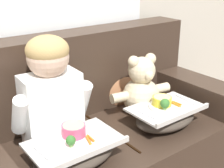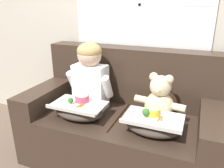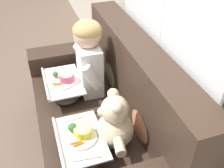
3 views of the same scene
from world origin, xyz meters
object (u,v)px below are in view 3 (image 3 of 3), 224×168
child_figure (88,54)px  lap_tray_child (63,86)px  teddy_bear (114,124)px  throw_pillow_behind_child (114,68)px  lap_tray_teddy (81,143)px  couch (105,121)px  throw_pillow_behind_teddy (146,118)px

child_figure → lap_tray_child: 0.34m
teddy_bear → lap_tray_child: (-0.63, -0.22, -0.10)m
throw_pillow_behind_child → lap_tray_teddy: (0.63, -0.44, -0.09)m
lap_tray_child → lap_tray_teddy: bearing=-0.1°
child_figure → lap_tray_teddy: child_figure is taller
couch → child_figure: (-0.32, -0.03, 0.44)m
couch → lap_tray_teddy: couch is taller
child_figure → lap_tray_child: bearing=-89.8°
throw_pillow_behind_child → lap_tray_teddy: bearing=-34.7°
teddy_bear → lap_tray_child: bearing=-160.8°
throw_pillow_behind_teddy → teddy_bear: teddy_bear is taller
child_figure → teddy_bear: 0.65m
throw_pillow_behind_teddy → lap_tray_child: bearing=-145.4°
lap_tray_child → lap_tray_teddy: lap_tray_teddy is taller
throw_pillow_behind_teddy → teddy_bear: 0.22m
throw_pillow_behind_child → throw_pillow_behind_teddy: (0.63, -0.00, 0.00)m
couch → teddy_bear: (0.32, -0.03, 0.28)m
lap_tray_child → teddy_bear: bearing=19.2°
throw_pillow_behind_child → teddy_bear: 0.67m
throw_pillow_behind_teddy → child_figure: (-0.63, -0.21, 0.18)m
child_figure → lap_tray_child: (0.00, -0.22, -0.26)m
throw_pillow_behind_child → lap_tray_child: bearing=-89.9°
teddy_bear → lap_tray_teddy: bearing=-90.1°
throw_pillow_behind_teddy → lap_tray_teddy: 0.45m
couch → throw_pillow_behind_child: bearing=150.1°
lap_tray_child → lap_tray_teddy: size_ratio=1.03×
child_figure → teddy_bear: child_figure is taller
teddy_bear → lap_tray_child: 0.68m
throw_pillow_behind_child → lap_tray_teddy: 0.77m
throw_pillow_behind_teddy → lap_tray_teddy: bearing=-90.2°
couch → lap_tray_teddy: (0.32, -0.26, 0.18)m
couch → throw_pillow_behind_child: size_ratio=4.94×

